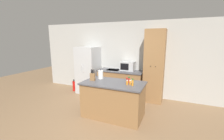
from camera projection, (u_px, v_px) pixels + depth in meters
The scene contains 16 objects.
ground_plane at pixel (97, 125), 3.55m from camera, with size 14.00×14.00×0.00m, color #846647.
wall_back at pixel (127, 59), 5.39m from camera, with size 7.20×0.06×2.60m.
refrigerator at pixel (88, 70), 5.66m from camera, with size 0.74×0.77×1.72m.
back_counter at pixel (120, 83), 5.31m from camera, with size 1.59×0.65×0.93m.
pantry_cabinet at pixel (154, 66), 4.75m from camera, with size 0.60×0.59×2.30m.
kitchen_island at pixel (113, 99), 3.89m from camera, with size 1.57×0.88×0.92m.
microwave at pixel (128, 66), 5.19m from camera, with size 0.48×0.37×0.32m.
knife_block at pixel (93, 77), 3.96m from camera, with size 0.13×0.07×0.30m.
spice_bottle_tall_dark at pixel (132, 82), 3.72m from camera, with size 0.05×0.05×0.09m.
spice_bottle_short_red at pixel (129, 80), 3.75m from camera, with size 0.06×0.06×0.15m.
spice_bottle_amber_oil at pixel (127, 83), 3.60m from camera, with size 0.05×0.05×0.12m.
spice_bottle_green_herb at pixel (130, 83), 3.59m from camera, with size 0.05×0.05×0.12m.
spice_bottle_pale_salt at pixel (127, 80), 3.82m from camera, with size 0.04×0.04×0.12m.
spice_bottle_orange_cap at pixel (133, 82), 3.51m from camera, with size 0.05×0.05×0.17m.
kettle at pixel (101, 75), 4.14m from camera, with size 0.14×0.14×0.26m.
fire_extinguisher at pixel (74, 86), 5.87m from camera, with size 0.11×0.11×0.46m.
Camera 1 is at (1.60, -2.82, 1.99)m, focal length 24.00 mm.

